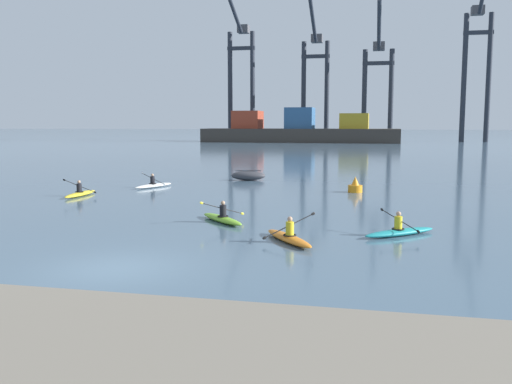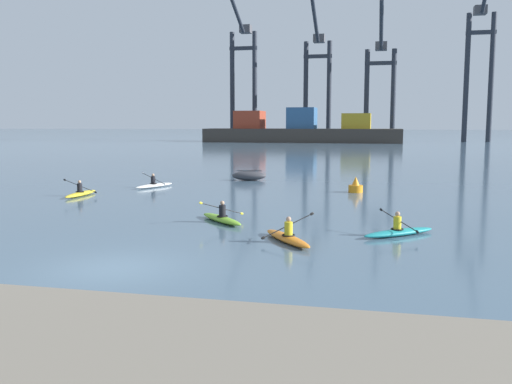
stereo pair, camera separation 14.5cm
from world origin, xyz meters
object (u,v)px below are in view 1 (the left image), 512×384
at_px(kayak_yellow, 80,193).
at_px(kayak_orange, 289,237).
at_px(gantry_crane_east, 477,58).
at_px(channel_buoy, 355,187).
at_px(gantry_crane_west, 241,67).
at_px(kayak_teal, 400,231).
at_px(kayak_white, 154,185).
at_px(kayak_lime, 222,218).
at_px(capsized_dinghy, 248,176).
at_px(gantry_crane_east_mid, 378,76).
at_px(container_barge, 299,131).
at_px(gantry_crane_west_mid, 315,73).

height_order(kayak_yellow, kayak_orange, kayak_orange).
distance_m(gantry_crane_east, channel_buoy, 108.98).
relative_size(channel_buoy, kayak_yellow, 0.29).
relative_size(gantry_crane_west, kayak_teal, 12.18).
bearing_deg(kayak_white, gantry_crane_west, 100.93).
bearing_deg(kayak_lime, kayak_orange, -44.37).
distance_m(capsized_dinghy, kayak_orange, 22.37).
relative_size(gantry_crane_west, gantry_crane_east_mid, 1.18).
bearing_deg(container_barge, gantry_crane_west, 146.68).
height_order(gantry_crane_west, gantry_crane_west_mid, gantry_crane_west).
bearing_deg(gantry_crane_west_mid, kayak_teal, -81.85).
bearing_deg(gantry_crane_east, container_barge, -164.04).
bearing_deg(gantry_crane_east, channel_buoy, -102.40).
bearing_deg(kayak_white, kayak_teal, -39.93).
height_order(channel_buoy, kayak_orange, kayak_orange).
bearing_deg(gantry_crane_west, gantry_crane_east, 0.50).
relative_size(kayak_yellow, kayak_white, 1.01).
height_order(container_barge, gantry_crane_east, gantry_crane_east).
relative_size(container_barge, kayak_teal, 15.23).
distance_m(gantry_crane_west_mid, kayak_teal, 123.33).
distance_m(gantry_crane_east_mid, kayak_orange, 120.84).
xyz_separation_m(gantry_crane_east, capsized_dinghy, (-31.34, -98.99, -19.12)).
bearing_deg(gantry_crane_west, container_barge, -33.32).
bearing_deg(kayak_teal, capsized_dinghy, 118.79).
relative_size(capsized_dinghy, kayak_yellow, 0.81).
distance_m(channel_buoy, kayak_orange, 15.67).
distance_m(kayak_teal, kayak_white, 20.56).
xyz_separation_m(gantry_crane_west, gantry_crane_east_mid, (34.20, -0.05, -2.81)).
height_order(container_barge, kayak_orange, container_barge).
bearing_deg(gantry_crane_east_mid, kayak_lime, -92.84).
distance_m(gantry_crane_west_mid, kayak_yellow, 114.18).
bearing_deg(gantry_crane_west_mid, kayak_orange, -83.82).
bearing_deg(kayak_yellow, kayak_teal, -23.71).
relative_size(gantry_crane_east, kayak_white, 11.65).
height_order(gantry_crane_east, kayak_white, gantry_crane_east).
distance_m(gantry_crane_east_mid, capsized_dinghy, 100.02).
bearing_deg(gantry_crane_west, channel_buoy, -72.11).
relative_size(container_barge, kayak_white, 13.37).
relative_size(gantry_crane_west_mid, gantry_crane_east_mid, 1.09).
xyz_separation_m(gantry_crane_east, kayak_orange, (-24.75, -120.37, -19.29)).
height_order(gantry_crane_east_mid, kayak_yellow, gantry_crane_east_mid).
bearing_deg(gantry_crane_east, gantry_crane_east_mid, -178.62).
xyz_separation_m(container_barge, kayak_orange, (15.29, -108.92, -2.42)).
bearing_deg(gantry_crane_east, kayak_white, -109.15).
bearing_deg(kayak_orange, kayak_yellow, 144.70).
bearing_deg(gantry_crane_west_mid, gantry_crane_east_mid, -11.65).
relative_size(gantry_crane_west_mid, kayak_teal, 11.26).
bearing_deg(channel_buoy, kayak_white, -178.67).
bearing_deg(gantry_crane_west_mid, capsized_dinghy, -86.21).
distance_m(capsized_dinghy, kayak_lime, 18.19).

